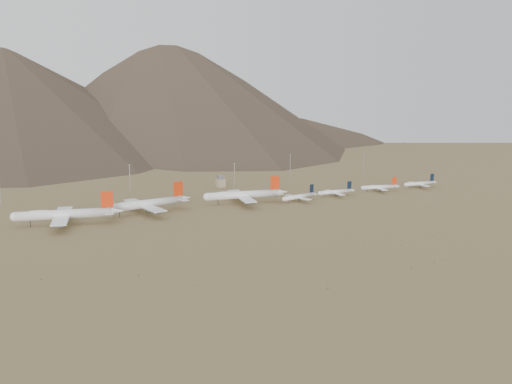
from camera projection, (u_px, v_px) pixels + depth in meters
name	position (u px, v px, depth m)	size (l,w,h in m)	color
ground	(241.00, 214.00, 443.15)	(3000.00, 3000.00, 0.00)	olive
mountain_ridge	(73.00, 61.00, 1217.90)	(4400.00, 1000.00, 300.00)	brown
widebody_west	(64.00, 214.00, 407.52)	(78.21, 61.25, 23.48)	white
widebody_centre	(146.00, 204.00, 445.35)	(74.42, 58.32, 22.36)	white
widebody_east	(243.00, 195.00, 482.75)	(74.56, 57.97, 22.23)	white
narrowbody_a	(300.00, 196.00, 492.31)	(39.89, 29.42, 13.43)	white
narrowbody_b	(336.00, 192.00, 514.75)	(39.14, 27.94, 12.91)	white
narrowbody_c	(380.00, 187.00, 538.12)	(39.99, 29.29, 13.34)	white
narrowbody_d	(420.00, 183.00, 558.34)	(39.64, 28.37, 13.07)	white
control_tower	(221.00, 182.00, 561.57)	(8.00, 8.00, 12.00)	tan
mast_far_west	(0.00, 190.00, 470.24)	(2.00, 0.60, 25.70)	gray
mast_west	(130.00, 176.00, 538.51)	(2.00, 0.60, 25.70)	gray
mast_centre	(235.00, 175.00, 546.10)	(2.00, 0.60, 25.70)	gray
mast_east	(290.00, 165.00, 616.54)	(2.00, 0.60, 25.70)	gray
mast_far_east	(364.00, 163.00, 632.79)	(2.00, 0.60, 25.70)	gray
desert_scrub	(384.00, 242.00, 363.16)	(413.85, 174.51, 0.83)	brown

